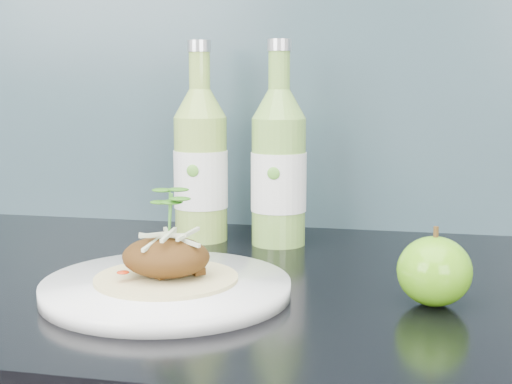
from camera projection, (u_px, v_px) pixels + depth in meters
dinner_plate at (167, 288)px, 0.72m from camera, size 0.28×0.28×0.02m
pork_taco at (166, 253)px, 0.72m from camera, size 0.15×0.15×0.10m
green_apple at (434, 271)px, 0.69m from camera, size 0.09×0.09×0.08m
cider_bottle_left at (201, 166)px, 0.97m from camera, size 0.08×0.08×0.27m
cider_bottle_right at (279, 168)px, 0.94m from camera, size 0.08×0.08×0.27m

